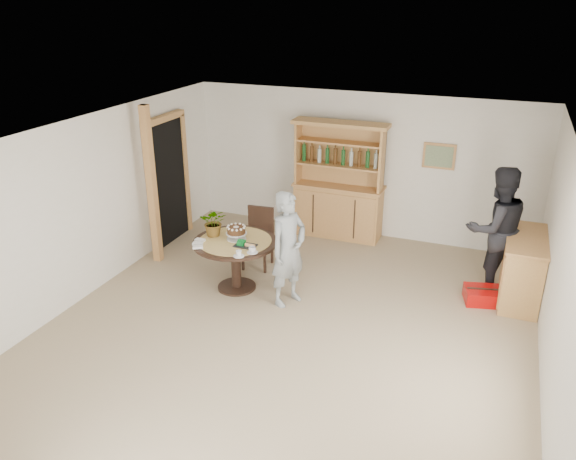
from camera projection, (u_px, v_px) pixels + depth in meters
The scene contains 17 objects.
ground at pixel (286, 332), 7.17m from camera, with size 7.00×7.00×0.00m, color tan.
room_shell at pixel (286, 204), 6.49m from camera, with size 6.04×7.04×2.52m.
doorway at pixel (168, 179), 9.44m from camera, with size 0.13×1.10×2.18m.
pine_post at pixel (152, 186), 8.62m from camera, with size 0.12×0.12×2.50m, color tan.
hutch at pixel (338, 198), 9.78m from camera, with size 1.62×0.54×2.04m.
sideboard at pixel (523, 268), 7.77m from camera, with size 0.54×1.26×0.94m.
dining_table at pixel (235, 250), 8.01m from camera, with size 1.20×1.20×0.76m.
dining_chair at pixel (259, 233), 8.75m from camera, with size 0.46×0.46×0.95m.
birthday_cake at pixel (236, 231), 7.94m from camera, with size 0.30×0.30×0.20m.
flower_vase at pixel (214, 222), 8.03m from camera, with size 0.38×0.33×0.42m, color #3F7233.
gift_tray at pixel (245, 244), 7.76m from camera, with size 0.30×0.20×0.08m.
coffee_cup_a at pixel (252, 250), 7.56m from camera, with size 0.15×0.15×0.09m.
coffee_cup_b at pixel (239, 254), 7.45m from camera, with size 0.15×0.15×0.08m.
napkins at pixel (199, 243), 7.81m from camera, with size 0.24×0.33×0.03m.
teen_boy at pixel (288, 249), 7.56m from camera, with size 0.59×0.39×1.62m, color gray.
adult_person at pixel (496, 229), 7.91m from camera, with size 0.89×0.70×1.84m, color black.
red_suitcase at pixel (487, 296), 7.82m from camera, with size 0.68×0.53×0.21m.
Camera 1 is at (2.25, -5.66, 4.00)m, focal length 35.00 mm.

